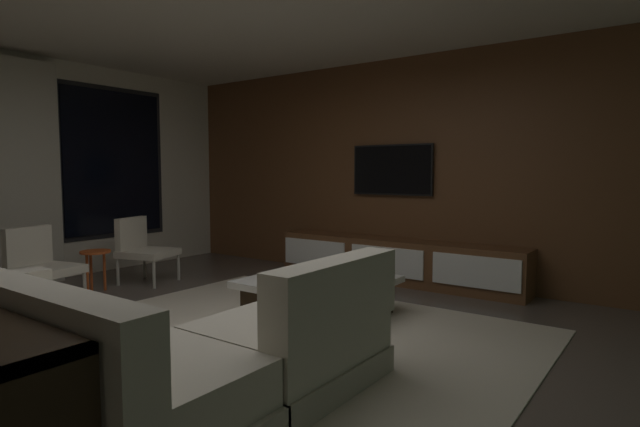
% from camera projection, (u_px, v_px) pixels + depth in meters
% --- Properties ---
extents(floor, '(9.20, 9.20, 0.00)m').
position_uv_depth(floor, '(234.00, 350.00, 3.76)').
color(floor, '#564C44').
extents(back_wall_with_window, '(6.60, 0.30, 2.70)m').
position_uv_depth(back_wall_with_window, '(2.00, 170.00, 5.71)').
color(back_wall_with_window, beige).
rests_on(back_wall_with_window, floor).
extents(media_wall, '(0.12, 7.80, 2.70)m').
position_uv_depth(media_wall, '(415.00, 170.00, 6.12)').
color(media_wall, brown).
rests_on(media_wall, floor).
extents(area_rug, '(3.20, 3.80, 0.01)m').
position_uv_depth(area_rug, '(275.00, 339.00, 3.98)').
color(area_rug, beige).
rests_on(area_rug, floor).
extents(sectional_couch, '(1.98, 2.50, 0.82)m').
position_uv_depth(sectional_couch, '(130.00, 353.00, 2.88)').
color(sectional_couch, '#B1A997').
rests_on(sectional_couch, floor).
extents(coffee_table, '(1.16, 1.16, 0.36)m').
position_uv_depth(coffee_table, '(319.00, 297.00, 4.59)').
color(coffee_table, black).
rests_on(coffee_table, floor).
extents(book_stack_on_coffee_table, '(0.28, 0.22, 0.11)m').
position_uv_depth(book_stack_on_coffee_table, '(325.00, 272.00, 4.59)').
color(book_stack_on_coffee_table, '#70D1A2').
rests_on(book_stack_on_coffee_table, coffee_table).
extents(accent_chair_near_window, '(0.68, 0.70, 0.78)m').
position_uv_depth(accent_chair_near_window, '(142.00, 246.00, 6.02)').
color(accent_chair_near_window, '#B2ADA0').
rests_on(accent_chair_near_window, floor).
extents(accent_chair_by_curtain, '(0.64, 0.66, 0.78)m').
position_uv_depth(accent_chair_by_curtain, '(39.00, 262.00, 4.97)').
color(accent_chair_by_curtain, '#B2ADA0').
rests_on(accent_chair_by_curtain, floor).
extents(side_stool, '(0.32, 0.32, 0.46)m').
position_uv_depth(side_stool, '(95.00, 258.00, 5.55)').
color(side_stool, '#BF4C1E').
rests_on(side_stool, floor).
extents(media_console, '(0.46, 3.10, 0.52)m').
position_uv_depth(media_console, '(399.00, 262.00, 6.01)').
color(media_console, brown).
rests_on(media_console, floor).
extents(mounted_tv, '(0.05, 1.07, 0.62)m').
position_uv_depth(mounted_tv, '(392.00, 170.00, 6.18)').
color(mounted_tv, black).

